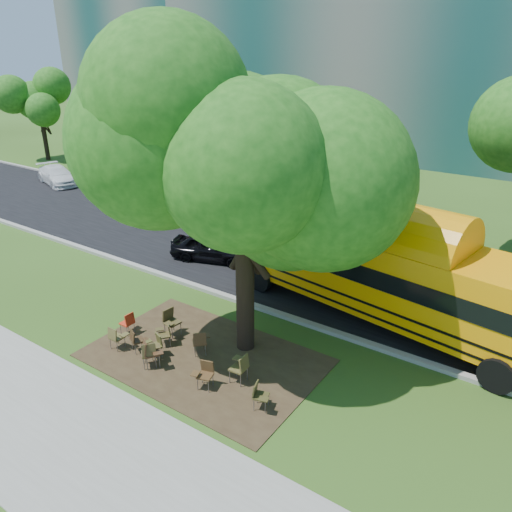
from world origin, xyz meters
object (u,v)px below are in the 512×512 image
Objects in this scene: chair_1 at (136,339)px; chair_11 at (200,340)px; chair_0 at (116,336)px; chair_5 at (205,372)px; chair_10 at (170,320)px; pedestrian_a at (127,177)px; chair_7 at (259,394)px; pedestrian_b at (118,166)px; school_bus at (419,284)px; chair_3 at (155,343)px; chair_4 at (150,351)px; chair_8 at (128,321)px; black_car at (212,247)px; bg_car_red at (198,205)px; main_tree at (244,168)px; chair_6 at (241,366)px; chair_2 at (150,352)px; bg_car_silver at (144,193)px; chair_9 at (166,332)px; bg_car_white at (57,175)px.

chair_1 is 2.00m from chair_11.
chair_5 is (3.48, 0.13, 0.01)m from chair_0.
chair_10 is 0.59× the size of pedestrian_a.
pedestrian_b is at bearing -140.62° from chair_7.
pedestrian_a is (-21.38, 6.87, -0.99)m from school_bus.
chair_5 reaches higher than chair_3.
chair_3 is 0.92× the size of chair_11.
chair_8 is (-1.94, 0.92, -0.08)m from chair_4.
chair_10 is 0.26× the size of black_car.
main_tree is at bearing -118.13° from bg_car_red.
school_bus is 13.89× the size of chair_6.
chair_1 is (0.63, 0.26, -0.02)m from chair_0.
main_tree is 4.92× the size of pedestrian_b.
pedestrian_b reaches higher than chair_4.
chair_3 is (1.28, 0.42, -0.02)m from chair_0.
chair_1 is at bearing -19.04° from chair_5.
chair_0 is 0.15× the size of bg_car_red.
chair_2 is 16.71m from bg_car_silver.
chair_4 is at bearing -127.77° from pedestrian_a.
chair_6 reaches higher than chair_2.
chair_3 is at bearing -134.48° from main_tree.
chair_3 is 0.41× the size of pedestrian_b.
chair_10 is 0.18× the size of bg_car_red.
chair_11 is 16.45m from bg_car_silver.
chair_2 is 1.14× the size of chair_9.
pedestrian_b is (-21.82, 14.39, 0.46)m from chair_7.
chair_2 is at bearing -96.16° from chair_4.
chair_8 is 0.19× the size of bg_car_white.
school_bus reaches higher than pedestrian_a.
school_bus reaches higher than bg_car_white.
chair_1 is 0.19× the size of bg_car_white.
bg_car_white is at bearing 61.33° from chair_6.
bg_car_red is at bearing 169.04° from school_bus.
bg_car_silver is at bearing 85.49° from chair_2.
main_tree is 10.10× the size of chair_6.
bg_car_white is (-19.77, 9.74, 0.02)m from chair_10.
chair_6 is 14.73m from bg_car_red.
chair_10 is at bearing -128.96° from bg_car_red.
chair_9 is at bearing -135.43° from bg_car_silver.
school_bus reaches higher than chair_9.
chair_1 is 15.83m from bg_car_silver.
chair_2 is 1.07× the size of chair_5.
chair_0 is 0.42× the size of pedestrian_b.
chair_11 is at bearing -80.98° from chair_8.
bg_car_silver is (-11.42, 9.81, 0.13)m from chair_10.
chair_2 is 0.20× the size of bg_car_silver.
main_tree is at bearing 90.53° from chair_4.
chair_6 is at bearing -120.06° from bg_car_red.
chair_3 is at bearing -104.19° from chair_8.
pedestrian_b reaches higher than chair_8.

